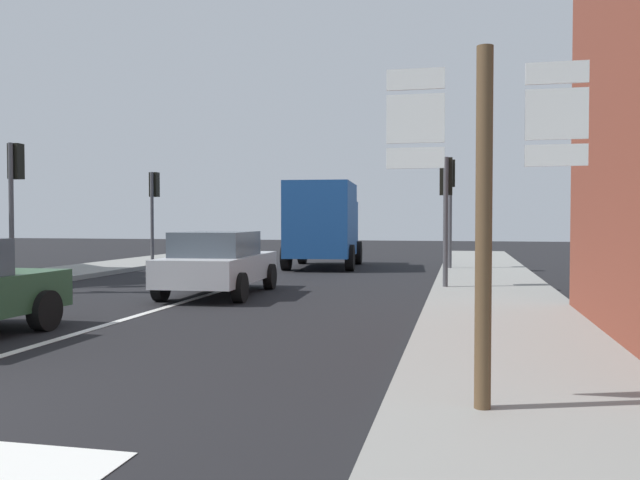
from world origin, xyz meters
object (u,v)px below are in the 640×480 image
Objects in this scene: traffic_light_near_left at (15,181)px; traffic_light_near_right at (446,193)px; sedan_far at (219,262)px; traffic_light_far_left at (154,197)px; delivery_truck at (324,222)px; traffic_light_far_right at (450,189)px; route_sign_post at (484,200)px.

traffic_light_near_left is 1.14× the size of traffic_light_near_right.
sedan_far is 9.93m from traffic_light_far_left.
traffic_light_near_right is (4.53, -7.15, 0.75)m from delivery_truck.
route_sign_post is at bearing -88.08° from traffic_light_far_right.
traffic_light_far_right is (4.53, -0.96, 1.12)m from delivery_truck.
traffic_light_near_right is at bearing 7.81° from traffic_light_near_left.
sedan_far is at bearing -122.48° from traffic_light_far_right.
delivery_truck is at bearing 9.03° from traffic_light_far_left.
route_sign_post is 19.99m from traffic_light_far_left.
route_sign_post is 0.86× the size of traffic_light_far_right.
traffic_light_near_right is (10.72, 1.47, -0.33)m from traffic_light_near_left.
traffic_light_near_right is 0.87× the size of traffic_light_far_right.
traffic_light_near_right reaches higher than route_sign_post.
route_sign_post is at bearing -38.16° from traffic_light_near_left.
traffic_light_near_right is at bearing -29.94° from traffic_light_far_left.
sedan_far is 1.23× the size of traffic_light_far_left.
traffic_light_far_right reaches higher than route_sign_post.
delivery_truck is at bearing 106.21° from route_sign_post.
route_sign_post is at bearing -56.33° from sedan_far.
traffic_light_far_right is at bearing -11.92° from delivery_truck.
traffic_light_near_right reaches higher than sedan_far.
delivery_truck is (0.58, 8.98, 0.89)m from sedan_far.
route_sign_post reaches higher than sedan_far.
traffic_light_near_right is (-0.55, 10.33, 0.49)m from route_sign_post.
sedan_far is 1.33× the size of traffic_light_near_right.
traffic_light_far_right is (-0.55, 16.53, 0.86)m from route_sign_post.
traffic_light_near_left is at bearing 176.37° from sedan_far.
traffic_light_far_left is (-6.19, -0.98, 0.93)m from delivery_truck.
traffic_light_near_right is at bearing -90.00° from traffic_light_far_right.
sedan_far is at bearing -160.34° from traffic_light_near_right.
traffic_light_near_left is (-11.27, 8.86, 0.81)m from route_sign_post.
delivery_truck is 1.59× the size of traffic_light_near_right.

